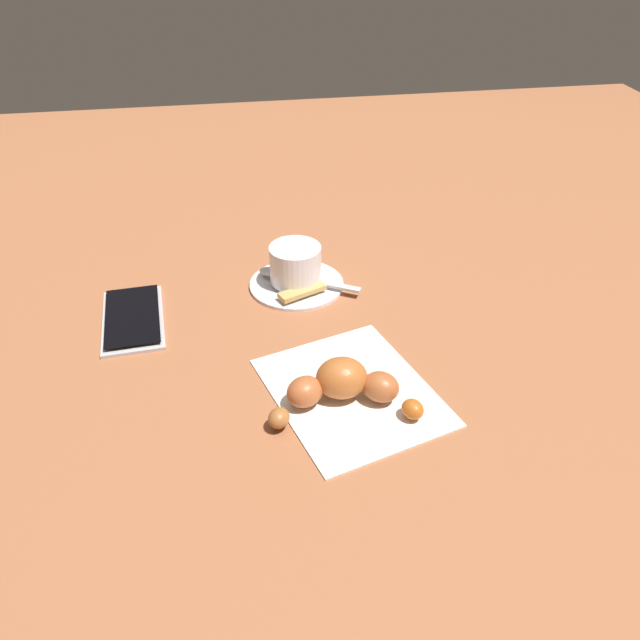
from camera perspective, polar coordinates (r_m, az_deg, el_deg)
The scene contains 8 objects.
ground_plane at distance 0.75m, azimuth 1.03°, elevation -0.67°, with size 1.80×1.80×0.00m, color #9E5D3A.
saucer at distance 0.83m, azimuth -2.09°, elevation 3.31°, with size 0.12×0.12×0.01m, color white.
espresso_cup at distance 0.81m, azimuth -2.24°, elevation 5.06°, with size 0.09×0.07×0.05m.
teaspoon at distance 0.83m, azimuth -2.52°, elevation 3.86°, with size 0.08×0.12×0.01m.
sugar_packet at distance 0.80m, azimuth -1.58°, elevation 2.57°, with size 0.06×0.02×0.01m, color tan.
napkin at distance 0.66m, azimuth 2.62°, elevation -6.34°, with size 0.19×0.15×0.00m, color white.
croissant at distance 0.64m, azimuth 2.01°, elevation -5.83°, with size 0.08×0.16×0.04m.
cell_phone at distance 0.79m, azimuth -16.25°, elevation 0.18°, with size 0.14×0.08×0.01m.
Camera 1 is at (-0.60, 0.11, 0.44)m, focal length 36.12 mm.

